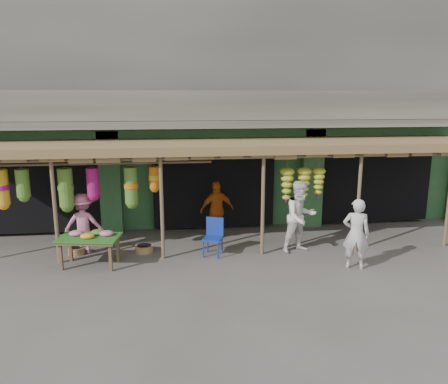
{
  "coord_description": "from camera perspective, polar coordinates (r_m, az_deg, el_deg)",
  "views": [
    {
      "loc": [
        -1.24,
        -10.57,
        3.97
      ],
      "look_at": [
        0.17,
        1.0,
        1.38
      ],
      "focal_mm": 35.0,
      "sensor_mm": 36.0,
      "label": 1
    }
  ],
  "objects": [
    {
      "name": "blue_chair",
      "position": [
        11.09,
        -1.36,
        -5.56
      ],
      "size": [
        0.59,
        0.59,
        0.95
      ],
      "rotation": [
        0.0,
        0.0,
        -0.36
      ],
      "color": "navy",
      "rests_on": "ground"
    },
    {
      "name": "awning",
      "position": [
        11.5,
        -1.53,
        5.51
      ],
      "size": [
        14.0,
        2.7,
        2.79
      ],
      "color": "brown",
      "rests_on": "ground"
    },
    {
      "name": "building",
      "position": [
        15.49,
        -2.38,
        10.28
      ],
      "size": [
        16.4,
        6.8,
        7.0
      ],
      "color": "gray",
      "rests_on": "ground"
    },
    {
      "name": "person_vendor",
      "position": [
        12.3,
        -0.92,
        -2.33
      ],
      "size": [
        1.02,
        0.57,
        1.64
      ],
      "primitive_type": "imported",
      "rotation": [
        0.0,
        0.0,
        3.32
      ],
      "color": "#C65612",
      "rests_on": "ground"
    },
    {
      "name": "basket_mid",
      "position": [
        11.58,
        -10.38,
        -7.27
      ],
      "size": [
        0.49,
        0.49,
        0.18
      ],
      "primitive_type": "cylinder",
      "rotation": [
        0.0,
        0.0,
        0.06
      ],
      "color": "olive",
      "rests_on": "ground"
    },
    {
      "name": "flower_table",
      "position": [
        10.8,
        -17.11,
        -5.79
      ],
      "size": [
        1.52,
        1.05,
        0.84
      ],
      "rotation": [
        0.0,
        0.0,
        -0.17
      ],
      "color": "brown",
      "rests_on": "ground"
    },
    {
      "name": "person_front",
      "position": [
        10.59,
        16.86,
        -5.25
      ],
      "size": [
        0.71,
        0.59,
        1.67
      ],
      "primitive_type": "imported",
      "rotation": [
        0.0,
        0.0,
        2.79
      ],
      "color": "beige",
      "rests_on": "ground"
    },
    {
      "name": "person_right",
      "position": [
        11.34,
        9.94,
        -3.2
      ],
      "size": [
        1.08,
        0.95,
        1.87
      ],
      "primitive_type": "imported",
      "rotation": [
        0.0,
        0.0,
        0.3
      ],
      "color": "white",
      "rests_on": "ground"
    },
    {
      "name": "ground",
      "position": [
        11.36,
        -0.24,
        -7.95
      ],
      "size": [
        80.0,
        80.0,
        0.0
      ],
      "primitive_type": "plane",
      "color": "#514C47",
      "rests_on": "ground"
    },
    {
      "name": "basket_right",
      "position": [
        11.86,
        -18.72,
        -7.27
      ],
      "size": [
        0.42,
        0.42,
        0.18
      ],
      "primitive_type": "cylinder",
      "rotation": [
        0.0,
        0.0,
        -0.04
      ],
      "color": "olive",
      "rests_on": "ground"
    },
    {
      "name": "person_shopper",
      "position": [
        11.69,
        -17.85,
        -3.95
      ],
      "size": [
        1.04,
        0.64,
        1.56
      ],
      "primitive_type": "imported",
      "rotation": [
        0.0,
        0.0,
        3.08
      ],
      "color": "pink",
      "rests_on": "ground"
    }
  ]
}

